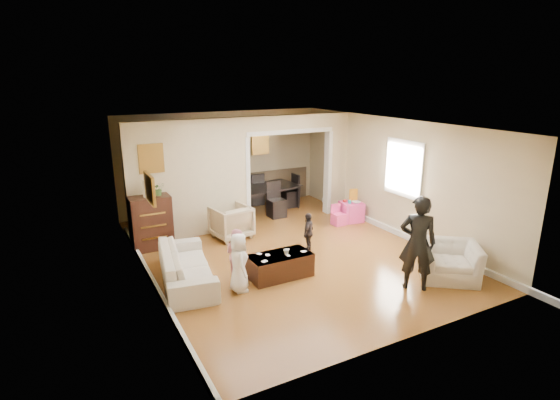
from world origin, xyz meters
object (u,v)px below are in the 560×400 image
adult_person (418,243)px  child_kneel_b (237,254)px  dresser (151,223)px  armchair_front (449,261)px  armchair_back (231,222)px  coffee_table (280,265)px  table_lamp (148,188)px  coffee_cup (286,252)px  child_toddler (308,232)px  dining_table (265,199)px  child_kneel_a (239,263)px  play_table (351,212)px  sofa (186,265)px  cyan_cup (350,202)px

adult_person → child_kneel_b: size_ratio=1.77×
dresser → armchair_front: bearing=-41.7°
armchair_front → armchair_back: bearing=163.0°
coffee_table → armchair_back: bearing=91.0°
armchair_back → table_lamp: (-1.69, 0.17, 0.94)m
coffee_cup → child_toddler: (0.95, 0.80, -0.05)m
dining_table → child_toddler: size_ratio=2.22×
child_kneel_a → table_lamp: bearing=28.4°
play_table → adult_person: 3.64m
adult_person → child_kneel_b: bearing=4.4°
sofa → adult_person: bearing=-112.6°
dining_table → child_toddler: bearing=-107.5°
coffee_cup → child_kneel_a: size_ratio=0.10×
armchair_front → coffee_cup: size_ratio=9.86×
coffee_table → coffee_cup: coffee_cup is taller
armchair_back → child_kneel_a: child_kneel_a is taller
coffee_table → child_toddler: 1.31m
armchair_back → sofa: bearing=39.5°
dresser → table_lamp: table_lamp is taller
sofa → coffee_table: 1.65m
child_toddler → armchair_back: bearing=-94.6°
armchair_back → child_kneel_b: (-0.66, -1.95, 0.10)m
sofa → dresser: dresser is taller
dresser → cyan_cup: dresser is taller
child_toddler → table_lamp: bearing=-71.6°
armchair_back → armchair_front: bearing=117.3°
armchair_front → coffee_table: size_ratio=0.89×
dining_table → adult_person: size_ratio=1.12×
play_table → dining_table: size_ratio=0.27×
armchair_back → coffee_cup: bearing=85.0°
armchair_front → dresser: dresser is taller
coffee_table → dresser: bearing=125.5°
armchair_front → coffee_cup: armchair_front is taller
armchair_front → adult_person: bearing=-142.1°
dresser → adult_person: adult_person is taller
table_lamp → coffee_table: (1.73, -2.43, -1.09)m
child_kneel_a → child_toddler: bearing=-55.1°
armchair_back → adult_person: (1.85, -3.71, 0.45)m
coffee_cup → cyan_cup: 3.42m
dresser → cyan_cup: (4.65, -0.55, -0.04)m
play_table → adult_person: size_ratio=0.30×
sofa → armchair_back: (1.50, 1.66, 0.06)m
coffee_table → cyan_cup: (2.92, 1.88, 0.31)m
coffee_cup → coffee_table: bearing=153.4°
cyan_cup → child_toddler: bearing=-148.9°
child_kneel_b → child_toddler: child_kneel_b is taller
cyan_cup → dining_table: 2.33m
table_lamp → sofa: bearing=-83.9°
armchair_back → dining_table: (1.57, 1.48, -0.04)m
adult_person → child_toddler: size_ratio=1.98×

